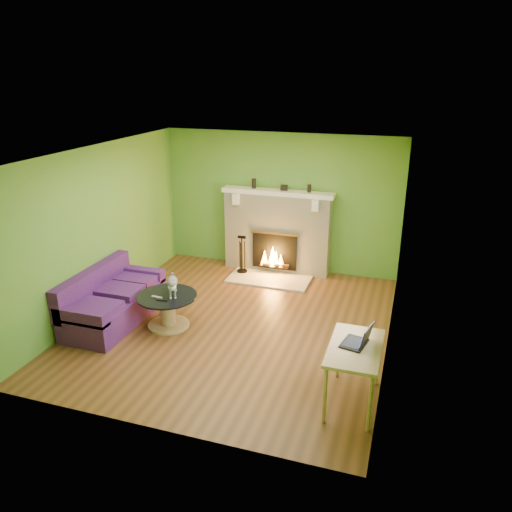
{
  "coord_description": "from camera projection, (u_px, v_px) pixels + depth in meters",
  "views": [
    {
      "loc": [
        2.4,
        -6.35,
        3.65
      ],
      "look_at": [
        0.2,
        0.4,
        0.99
      ],
      "focal_mm": 35.0,
      "sensor_mm": 36.0,
      "label": 1
    }
  ],
  "objects": [
    {
      "name": "ceiling",
      "position": [
        233.0,
        153.0,
        6.72
      ],
      "size": [
        5.0,
        5.0,
        0.0
      ],
      "primitive_type": "plane",
      "rotation": [
        3.14,
        0.0,
        0.0
      ],
      "color": "white",
      "rests_on": "wall_back"
    },
    {
      "name": "coffee_table",
      "position": [
        168.0,
        308.0,
        7.48
      ],
      "size": [
        0.9,
        0.9,
        0.51
      ],
      "color": "tan",
      "rests_on": "floor"
    },
    {
      "name": "hearth",
      "position": [
        269.0,
        279.0,
        9.23
      ],
      "size": [
        1.5,
        0.75,
        0.03
      ],
      "primitive_type": "cube",
      "color": "beige",
      "rests_on": "floor"
    },
    {
      "name": "window_pane",
      "position": [
        391.0,
        268.0,
        5.64
      ],
      "size": [
        0.0,
        1.06,
        1.06
      ],
      "primitive_type": "plane",
      "rotation": [
        1.57,
        0.0,
        -1.57
      ],
      "color": "white",
      "rests_on": "wall_right"
    },
    {
      "name": "remote_silver",
      "position": [
        157.0,
        297.0,
        7.32
      ],
      "size": [
        0.17,
        0.06,
        0.02
      ],
      "primitive_type": "cube",
      "rotation": [
        0.0,
        0.0,
        -0.08
      ],
      "color": "gray",
      "rests_on": "coffee_table"
    },
    {
      "name": "mantel_box",
      "position": [
        284.0,
        188.0,
        9.1
      ],
      "size": [
        0.12,
        0.08,
        0.1
      ],
      "primitive_type": "cube",
      "color": "black",
      "rests_on": "mantel"
    },
    {
      "name": "fire_tools",
      "position": [
        242.0,
        254.0,
        9.4
      ],
      "size": [
        0.19,
        0.19,
        0.72
      ],
      "primitive_type": null,
      "color": "black",
      "rests_on": "hearth"
    },
    {
      "name": "mantel_vase_right",
      "position": [
        309.0,
        188.0,
        8.96
      ],
      "size": [
        0.07,
        0.07,
        0.14
      ],
      "primitive_type": "cylinder",
      "color": "black",
      "rests_on": "mantel"
    },
    {
      "name": "mantel_vase_left",
      "position": [
        254.0,
        183.0,
        9.26
      ],
      "size": [
        0.08,
        0.08,
        0.18
      ],
      "primitive_type": "cylinder",
      "color": "black",
      "rests_on": "mantel"
    },
    {
      "name": "desk",
      "position": [
        355.0,
        353.0,
        5.62
      ],
      "size": [
        0.58,
        1.0,
        0.74
      ],
      "color": "tan",
      "rests_on": "floor"
    },
    {
      "name": "mantel",
      "position": [
        278.0,
        192.0,
        9.14
      ],
      "size": [
        2.1,
        0.28,
        0.08
      ],
      "primitive_type": "cube",
      "color": "white",
      "rests_on": "fireplace"
    },
    {
      "name": "wall_left",
      "position": [
        100.0,
        229.0,
        7.83
      ],
      "size": [
        0.0,
        5.0,
        5.0
      ],
      "primitive_type": "plane",
      "rotation": [
        1.57,
        0.0,
        1.57
      ],
      "color": "#609530",
      "rests_on": "floor"
    },
    {
      "name": "wall_front",
      "position": [
        147.0,
        322.0,
        4.95
      ],
      "size": [
        5.0,
        0.0,
        5.0
      ],
      "primitive_type": "plane",
      "rotation": [
        -1.57,
        0.0,
        0.0
      ],
      "color": "#609530",
      "rests_on": "floor"
    },
    {
      "name": "sofa",
      "position": [
        112.0,
        301.0,
        7.66
      ],
      "size": [
        0.86,
        1.8,
        0.81
      ],
      "color": "#40195F",
      "rests_on": "floor"
    },
    {
      "name": "wall_back",
      "position": [
        280.0,
        202.0,
        9.41
      ],
      "size": [
        5.0,
        0.0,
        5.0
      ],
      "primitive_type": "plane",
      "rotation": [
        1.57,
        0.0,
        0.0
      ],
      "color": "#609530",
      "rests_on": "floor"
    },
    {
      "name": "cat",
      "position": [
        172.0,
        284.0,
        7.37
      ],
      "size": [
        0.41,
        0.57,
        0.34
      ],
      "primitive_type": null,
      "rotation": [
        0.0,
        0.0,
        0.44
      ],
      "color": "slate",
      "rests_on": "coffee_table"
    },
    {
      "name": "window_frame",
      "position": [
        392.0,
        268.0,
        5.64
      ],
      "size": [
        0.0,
        1.2,
        1.2
      ],
      "primitive_type": "plane",
      "rotation": [
        1.57,
        0.0,
        -1.57
      ],
      "color": "silver",
      "rests_on": "wall_right"
    },
    {
      "name": "floor",
      "position": [
        236.0,
        324.0,
        7.64
      ],
      "size": [
        5.0,
        5.0,
        0.0
      ],
      "primitive_type": "plane",
      "color": "brown",
      "rests_on": "ground"
    },
    {
      "name": "wall_right",
      "position": [
        395.0,
        261.0,
        6.53
      ],
      "size": [
        0.0,
        5.0,
        5.0
      ],
      "primitive_type": "plane",
      "rotation": [
        1.57,
        0.0,
        -1.57
      ],
      "color": "#609530",
      "rests_on": "floor"
    },
    {
      "name": "fireplace",
      "position": [
        277.0,
        232.0,
        9.43
      ],
      "size": [
        2.1,
        0.46,
        1.58
      ],
      "color": "beige",
      "rests_on": "floor"
    },
    {
      "name": "laptop",
      "position": [
        355.0,
        334.0,
        5.59
      ],
      "size": [
        0.36,
        0.39,
        0.25
      ],
      "primitive_type": null,
      "rotation": [
        0.0,
        0.0,
        -0.22
      ],
      "color": "black",
      "rests_on": "desk"
    },
    {
      "name": "remote_black",
      "position": [
        162.0,
        300.0,
        7.24
      ],
      "size": [
        0.16,
        0.06,
        0.02
      ],
      "primitive_type": "cube",
      "rotation": [
        0.0,
        0.0,
        0.12
      ],
      "color": "black",
      "rests_on": "coffee_table"
    }
  ]
}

